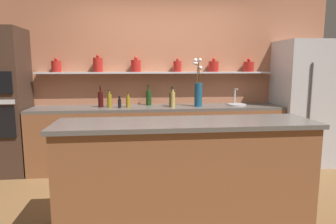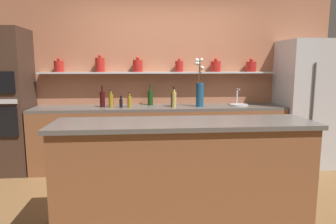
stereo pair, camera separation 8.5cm
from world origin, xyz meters
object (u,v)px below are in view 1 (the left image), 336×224
Objects in this scene: bottle_spirit_3 at (173,99)px; bottle_sauce_1 at (120,103)px; refrigerator at (306,103)px; bottle_sauce_2 at (110,100)px; bottle_wine_0 at (101,99)px; flower_vase at (198,90)px; bottle_wine_4 at (149,98)px; bottle_oil_5 at (109,100)px; bottle_wine_7 at (172,99)px; oven_tower at (2,102)px; bottle_oil_6 at (128,101)px; sink_fixture at (237,103)px.

bottle_sauce_1 is at bearing 176.03° from bottle_spirit_3.
bottle_sauce_2 is (-2.98, 0.21, 0.06)m from refrigerator.
bottle_sauce_1 is 0.91× the size of bottle_sauce_2.
bottle_wine_0 is 0.20m from bottle_sauce_2.
flower_vase reaches higher than bottle_wine_0.
bottle_wine_4 reaches higher than bottle_oil_5.
bottle_wine_0 is at bearing 159.22° from bottle_oil_5.
bottle_spirit_3 is 0.44m from bottle_wine_4.
bottle_spirit_3 reaches higher than bottle_oil_5.
bottle_wine_0 reaches higher than bottle_sauce_1.
bottle_wine_0 is at bearing 179.14° from refrigerator.
bottle_wine_7 is at bearing 172.47° from flower_vase.
bottle_wine_4 is at bearing 4.65° from oven_tower.
bottle_oil_6 is (1.73, -0.04, -0.00)m from oven_tower.
bottle_sauce_2 is (-0.15, 0.24, 0.01)m from bottle_sauce_1.
bottle_wine_0 is at bearing 172.79° from bottle_spirit_3.
bottle_sauce_1 is 0.12m from bottle_oil_6.
refrigerator is 2.08m from bottle_spirit_3.
refrigerator is 2.99m from bottle_sauce_2.
bottle_spirit_3 is 0.64m from bottle_oil_6.
refrigerator is 2.42m from bottle_wine_4.
bottle_oil_5 is at bearing 178.75° from bottle_oil_6.
refrigerator reaches higher than sink_fixture.
flower_vase is at bearing -7.53° from bottle_wine_7.
refrigerator is at bearing -4.79° from bottle_wine_4.
bottle_oil_6 is at bearing -1.25° from bottle_oil_5.
flower_vase is 2.23× the size of bottle_wine_0.
bottle_sauce_2 is at bearing 179.61° from bottle_wine_4.
bottle_sauce_1 is 0.67× the size of bottle_oil_5.
flower_vase is at bearing -9.78° from bottle_sauce_2.
bottle_wine_4 reaches higher than bottle_spirit_3.
oven_tower is at bearing 177.61° from bottle_sauce_1.
bottle_oil_5 is at bearing -87.65° from bottle_sauce_2.
refrigerator is 2.83m from bottle_sauce_1.
bottle_wine_0 reaches higher than bottle_oil_5.
bottle_sauce_2 is at bearing 141.91° from bottle_oil_6.
flower_vase is at bearing 0.70° from bottle_sauce_1.
bottle_wine_7 is (0.64, 0.04, 0.02)m from bottle_oil_6.
bottle_spirit_3 is at bearing -172.40° from sink_fixture.
flower_vase reaches higher than bottle_oil_6.
bottle_wine_4 reaches higher than bottle_sauce_1.
sink_fixture is at bearing 0.07° from bottle_wine_0.
oven_tower is 10.79× the size of bottle_sauce_2.
bottle_spirit_3 is (0.91, -0.29, 0.04)m from bottle_sauce_2.
bottle_wine_4 reaches higher than bottle_oil_6.
sink_fixture is 0.88× the size of bottle_wine_4.
oven_tower is 11.82× the size of bottle_sauce_1.
bottle_oil_6 is (-0.64, 0.08, -0.03)m from bottle_spirit_3.
sink_fixture is (-1.08, 0.05, 0.00)m from refrigerator.
refrigerator is 2.71m from bottle_oil_6.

